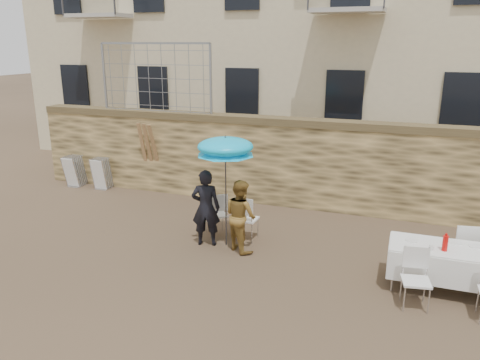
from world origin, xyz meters
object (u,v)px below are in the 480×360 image
(banquet_table, at_px, (457,251))
(chair_stack_right, at_px, (105,172))
(umbrella, at_px, (225,150))
(table_chair_front_left, at_px, (416,280))
(couple_chair_left, at_px, (216,214))
(couple_chair_right, at_px, (247,218))
(table_chair_back, at_px, (463,248))
(chair_stack_left, at_px, (79,169))
(man_suit, at_px, (206,208))
(soda_bottle, at_px, (445,243))
(woman_dress, at_px, (241,216))

(banquet_table, distance_m, chair_stack_right, 9.47)
(umbrella, relative_size, table_chair_front_left, 2.22)
(couple_chair_left, height_order, couple_chair_right, same)
(table_chair_back, distance_m, chair_stack_left, 10.32)
(table_chair_front_left, distance_m, chair_stack_right, 9.18)
(man_suit, xyz_separation_m, soda_bottle, (4.45, -0.50, 0.11))
(couple_chair_left, bearing_deg, soda_bottle, 127.65)
(umbrella, bearing_deg, soda_bottle, -8.42)
(couple_chair_left, bearing_deg, couple_chair_right, 140.92)
(table_chair_front_left, distance_m, table_chair_back, 1.74)
(man_suit, height_order, table_chair_back, man_suit)
(man_suit, distance_m, chair_stack_right, 5.09)
(table_chair_back, bearing_deg, banquet_table, 65.93)
(man_suit, bearing_deg, chair_stack_left, -41.61)
(umbrella, bearing_deg, couple_chair_right, 56.31)
(chair_stack_left, relative_size, chair_stack_right, 1.00)
(man_suit, distance_m, couple_chair_left, 0.64)
(table_chair_front_left, height_order, table_chair_back, same)
(couple_chair_left, relative_size, banquet_table, 0.46)
(woman_dress, distance_m, table_chair_front_left, 3.49)
(table_chair_back, bearing_deg, chair_stack_right, -23.57)
(table_chair_front_left, xyz_separation_m, chair_stack_left, (-9.28, 3.76, -0.02))
(umbrella, bearing_deg, woman_dress, -15.95)
(banquet_table, xyz_separation_m, table_chair_front_left, (-0.60, -0.75, -0.25))
(couple_chair_left, height_order, banquet_table, couple_chair_left)
(couple_chair_right, xyz_separation_m, table_chair_back, (4.15, -0.10, 0.00))
(chair_stack_right, bearing_deg, couple_chair_right, -22.76)
(man_suit, xyz_separation_m, umbrella, (0.40, 0.10, 1.22))
(soda_bottle, relative_size, table_chair_front_left, 0.27)
(umbrella, bearing_deg, man_suit, -165.96)
(banquet_table, xyz_separation_m, table_chair_back, (0.20, 0.80, -0.25))
(soda_bottle, relative_size, chair_stack_left, 0.28)
(woman_dress, height_order, couple_chair_left, woman_dress)
(couple_chair_right, height_order, table_chair_front_left, same)
(table_chair_front_left, relative_size, chair_stack_left, 1.04)
(chair_stack_right, bearing_deg, umbrella, -28.43)
(man_suit, xyz_separation_m, woman_dress, (0.75, 0.00, -0.07))
(man_suit, bearing_deg, woman_dress, 165.36)
(couple_chair_right, height_order, soda_bottle, soda_bottle)
(woman_dress, distance_m, banquet_table, 3.91)
(umbrella, bearing_deg, chair_stack_left, 155.54)
(man_suit, height_order, umbrella, umbrella)
(chair_stack_left, bearing_deg, couple_chair_left, -21.98)
(woman_dress, bearing_deg, chair_stack_right, 7.97)
(couple_chair_left, relative_size, chair_stack_right, 1.04)
(couple_chair_right, bearing_deg, table_chair_back, -177.68)
(soda_bottle, xyz_separation_m, table_chair_front_left, (-0.40, -0.60, -0.43))
(couple_chair_left, distance_m, chair_stack_right, 4.82)
(man_suit, relative_size, couple_chair_left, 1.66)
(couple_chair_left, distance_m, soda_bottle, 4.59)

